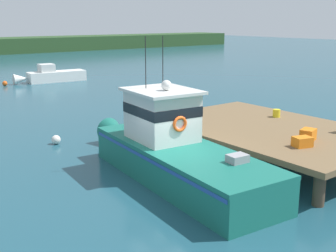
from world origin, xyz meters
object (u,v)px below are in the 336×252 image
moored_boat_off_the_point (52,76)px  crate_stack_mid_dock (302,142)px  main_fishing_boat (172,149)px  bait_bucket (276,113)px  mooring_buoy_channel_marker (5,83)px  mooring_buoy_outer (56,140)px  crate_single_far (308,135)px

moored_boat_off_the_point → crate_stack_mid_dock: bearing=-95.9°
main_fishing_boat → crate_stack_mid_dock: (3.26, -2.95, 0.36)m
bait_bucket → mooring_buoy_channel_marker: size_ratio=0.84×
moored_boat_off_the_point → main_fishing_boat: bearing=-103.8°
mooring_buoy_channel_marker → mooring_buoy_outer: mooring_buoy_channel_marker is taller
main_fishing_boat → mooring_buoy_channel_marker: (2.10, 25.10, -0.80)m
crate_stack_mid_dock → mooring_buoy_outer: bearing=117.5°
main_fishing_boat → mooring_buoy_channel_marker: bearing=85.2°
bait_bucket → crate_stack_mid_dock: bearing=-130.6°
bait_bucket → mooring_buoy_channel_marker: (-4.10, 24.62, -1.17)m
moored_boat_off_the_point → mooring_buoy_channel_marker: (-4.06, 0.11, -0.34)m
crate_single_far → moored_boat_off_the_point: 27.67m
bait_bucket → mooring_buoy_outer: 9.76m
bait_bucket → moored_boat_off_the_point: 24.52m
moored_boat_off_the_point → mooring_buoy_outer: 20.22m
crate_single_far → crate_stack_mid_dock: size_ratio=1.00×
mooring_buoy_outer → moored_boat_off_the_point: bearing=67.6°
crate_single_far → bait_bucket: size_ratio=1.76×
crate_stack_mid_dock → bait_bucket: same height
mooring_buoy_outer → main_fishing_boat: bearing=-76.2°
crate_single_far → mooring_buoy_channel_marker: size_ratio=1.48×
crate_single_far → bait_bucket: (2.10, 3.07, -0.03)m
crate_stack_mid_dock → mooring_buoy_channel_marker: size_ratio=1.48×
main_fishing_boat → moored_boat_off_the_point: size_ratio=1.58×
mooring_buoy_channel_marker → bait_bucket: bearing=-80.5°
crate_stack_mid_dock → main_fishing_boat: bearing=137.8°
crate_single_far → moored_boat_off_the_point: crate_single_far is taller
crate_single_far → bait_bucket: bearing=55.6°
crate_single_far → mooring_buoy_outer: 10.59m
moored_boat_off_the_point → crate_single_far: bearing=-94.3°
main_fishing_boat → mooring_buoy_outer: 6.53m
crate_single_far → mooring_buoy_channel_marker: bearing=94.1°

